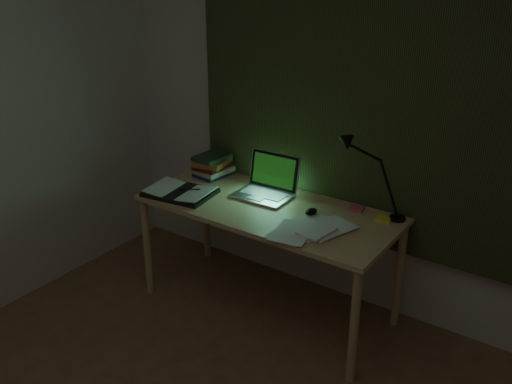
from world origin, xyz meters
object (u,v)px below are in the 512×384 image
desk (267,259)px  loose_papers (311,229)px  desk_lamp (401,179)px  open_textbook (180,192)px  book_stack (212,165)px  laptop (262,179)px

desk → loose_papers: bearing=-19.0°
desk → desk_lamp: desk_lamp is taller
desk → desk_lamp: bearing=21.3°
desk → open_textbook: open_textbook is taller
open_textbook → loose_papers: bearing=-5.7°
open_textbook → desk: bearing=8.3°
book_stack → desk_lamp: (1.25, 0.07, 0.16)m
desk → desk_lamp: (0.68, 0.26, 0.58)m
desk → book_stack: 0.73m
loose_papers → desk_lamp: 0.55m
laptop → desk_lamp: (0.78, 0.17, 0.12)m
desk → open_textbook: 0.66m
desk → book_stack: (-0.57, 0.20, 0.42)m
desk → open_textbook: (-0.53, -0.16, 0.36)m
desk → loose_papers: (0.35, -0.12, 0.35)m
laptop → loose_papers: laptop is taller
open_textbook → book_stack: bearing=88.1°
loose_papers → book_stack: bearing=161.0°
laptop → book_stack: 0.48m
loose_papers → open_textbook: bearing=-177.8°
desk → open_textbook: size_ratio=3.79×
desk_lamp → desk: bearing=-170.6°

